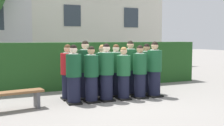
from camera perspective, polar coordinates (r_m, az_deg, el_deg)
The scene contains 16 objects.
ground_plane at distance 8.10m, azimuth 0.85°, elevation -7.58°, with size 60.00×60.00×0.00m, color gray.
student_front_row_0 at distance 7.60m, azimuth -7.86°, elevation -2.60°, with size 0.42×0.49×1.61m.
student_front_row_1 at distance 7.72m, azimuth -4.27°, elevation -2.61°, with size 0.41×0.46×1.57m.
student_front_row_2 at distance 7.88m, azimuth -1.16°, elevation -2.19°, with size 0.43×0.48×1.64m.
student_front_row_3 at distance 8.07m, azimuth 2.41°, elevation -2.39°, with size 0.40×0.45×1.53m.
student_front_row_4 at distance 8.30m, azimuth 5.73°, elevation -2.05°, with size 0.41×0.46×1.58m.
student_front_row_5 at distance 8.55m, azimuth 8.70°, elevation -1.51°, with size 0.44×0.49×1.69m.
student_in_red_blazer at distance 8.13m, azimuth -9.03°, elevation -2.13°, with size 0.42×0.47×1.61m.
student_rear_row_1 at distance 8.23m, azimuth -5.47°, elevation -1.63°, with size 0.45×0.52×1.71m.
student_rear_row_2 at distance 8.40m, azimuth -2.00°, elevation -1.90°, with size 0.41×0.45×1.59m.
student_rear_row_3 at distance 8.57m, azimuth 0.83°, elevation -1.73°, with size 0.42×0.51×1.60m.
student_rear_row_4 at distance 8.82m, azimuth 3.76°, elevation -1.20°, with size 0.44×0.51×1.71m.
student_rear_row_5 at distance 9.05m, azimuth 7.09°, elevation -1.38°, with size 0.42×0.50×1.61m.
hedge at distance 10.15m, azimuth -4.87°, elevation -0.37°, with size 8.97×0.70×1.64m.
school_building_annex at distance 16.83m, azimuth -3.88°, elevation 11.40°, with size 8.16×3.25×7.09m.
wooden_bench at distance 7.27m, azimuth -19.37°, elevation -6.50°, with size 1.44×0.56×0.48m.
Camera 1 is at (-3.37, -7.15, 1.76)m, focal length 44.52 mm.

